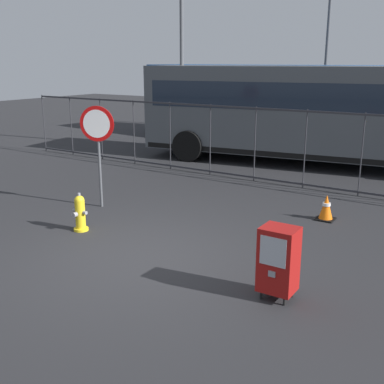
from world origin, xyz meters
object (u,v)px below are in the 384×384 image
(stop_sign, at_px, (98,135))
(street_light_near_left, at_px, (182,15))
(traffic_cone, at_px, (326,208))
(fire_hydrant, at_px, (80,213))
(newspaper_box_primary, at_px, (278,259))
(bus_near, at_px, (313,109))
(bus_far, at_px, (261,98))
(street_light_near_right, at_px, (328,38))

(stop_sign, height_order, street_light_near_left, street_light_near_left)
(stop_sign, relative_size, traffic_cone, 4.21)
(fire_hydrant, distance_m, newspaper_box_primary, 4.27)
(newspaper_box_primary, distance_m, street_light_near_left, 12.25)
(newspaper_box_primary, distance_m, bus_near, 9.31)
(stop_sign, xyz_separation_m, bus_near, (2.33, 7.01, 0.11))
(street_light_near_left, bearing_deg, bus_near, 0.79)
(fire_hydrant, xyz_separation_m, street_light_near_left, (-3.25, 8.30, 4.33))
(stop_sign, xyz_separation_m, bus_far, (-1.09, 10.57, 0.11))
(newspaper_box_primary, height_order, stop_sign, stop_sign)
(stop_sign, distance_m, street_light_near_right, 14.06)
(bus_far, distance_m, street_light_near_right, 4.33)
(stop_sign, relative_size, bus_near, 0.21)
(bus_near, bearing_deg, stop_sign, -116.78)
(bus_far, relative_size, street_light_near_right, 1.51)
(stop_sign, relative_size, street_light_near_left, 0.27)
(fire_hydrant, relative_size, bus_far, 0.07)
(bus_near, height_order, street_light_near_right, street_light_near_right)
(bus_near, height_order, street_light_near_left, street_light_near_left)
(street_light_near_right, bearing_deg, stop_sign, -91.85)
(fire_hydrant, xyz_separation_m, stop_sign, (-0.76, 1.36, 1.25))
(newspaper_box_primary, height_order, street_light_near_right, street_light_near_right)
(newspaper_box_primary, bearing_deg, street_light_near_right, 106.16)
(bus_near, bearing_deg, bus_far, 125.39)
(newspaper_box_primary, bearing_deg, fire_hydrant, 173.49)
(fire_hydrant, xyz_separation_m, newspaper_box_primary, (4.23, -0.48, 0.22))
(fire_hydrant, height_order, traffic_cone, fire_hydrant)
(stop_sign, bearing_deg, bus_near, 71.63)
(street_light_near_right, bearing_deg, newspaper_box_primary, -73.84)
(bus_far, bearing_deg, newspaper_box_primary, -56.99)
(fire_hydrant, height_order, newspaper_box_primary, newspaper_box_primary)
(bus_far, height_order, street_light_near_left, street_light_near_left)
(fire_hydrant, distance_m, bus_far, 12.15)
(traffic_cone, height_order, bus_far, bus_far)
(street_light_near_left, bearing_deg, fire_hydrant, -68.59)
(traffic_cone, bearing_deg, fire_hydrant, -139.59)
(fire_hydrant, height_order, bus_far, bus_far)
(stop_sign, bearing_deg, street_light_near_left, 109.80)
(stop_sign, bearing_deg, traffic_cone, 22.04)
(fire_hydrant, bearing_deg, bus_near, 79.38)
(newspaper_box_primary, distance_m, street_light_near_right, 16.70)
(stop_sign, height_order, street_light_near_right, street_light_near_right)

